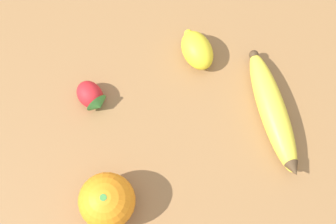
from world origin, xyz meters
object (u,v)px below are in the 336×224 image
at_px(strawberry, 91,96).
at_px(lemon, 197,50).
at_px(orange, 107,201).
at_px(banana, 273,112).

height_order(strawberry, lemon, lemon).
relative_size(orange, lemon, 1.00).
height_order(banana, orange, orange).
distance_m(orange, lemon, 0.29).
bearing_deg(lemon, banana, 160.21).
relative_size(banana, lemon, 2.28).
height_order(orange, lemon, orange).
bearing_deg(lemon, orange, 82.85).
relative_size(banana, orange, 2.29).
bearing_deg(strawberry, lemon, 75.93).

